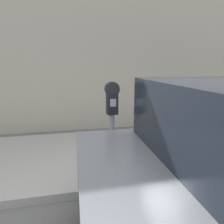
# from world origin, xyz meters

# --- Properties ---
(sidewalk) EXTENTS (24.00, 2.80, 0.13)m
(sidewalk) POSITION_xyz_m (0.00, 2.20, 0.06)
(sidewalk) COLOR #ADAAA3
(sidewalk) RESTS_ON ground_plane
(building_facade) EXTENTS (24.00, 0.30, 4.73)m
(building_facade) POSITION_xyz_m (0.00, 4.39, 2.36)
(building_facade) COLOR beige
(building_facade) RESTS_ON ground_plane
(parking_meter) EXTENTS (0.20, 0.13, 1.50)m
(parking_meter) POSITION_xyz_m (-0.20, 1.01, 1.12)
(parking_meter) COLOR gray
(parking_meter) RESTS_ON sidewalk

